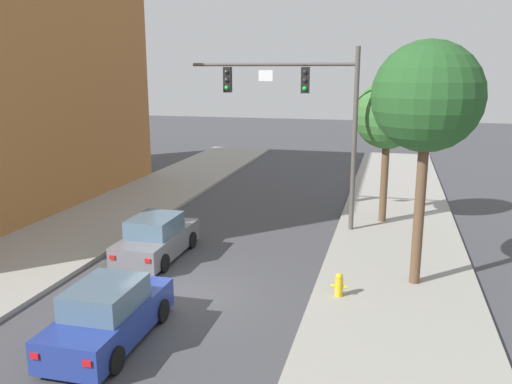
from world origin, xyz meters
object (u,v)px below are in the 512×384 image
car_following_blue (109,315)px  street_tree_nearest (427,98)px  car_lead_grey (157,239)px  fire_hydrant (339,285)px  traffic_signal_mast (307,104)px  street_tree_second (388,116)px

car_following_blue → street_tree_nearest: bearing=36.3°
car_lead_grey → car_following_blue: bearing=-76.2°
car_lead_grey → car_following_blue: size_ratio=1.00×
car_lead_grey → fire_hydrant: size_ratio=5.89×
traffic_signal_mast → car_following_blue: traffic_signal_mast is taller
traffic_signal_mast → street_tree_nearest: (4.42, -5.33, 0.57)m
street_tree_nearest → car_following_blue: bearing=-143.7°
traffic_signal_mast → car_lead_grey: (-4.64, -4.90, -4.64)m
traffic_signal_mast → street_tree_second: bearing=26.5°
street_tree_nearest → car_lead_grey: bearing=177.3°
car_following_blue → street_tree_nearest: (7.58, 5.57, 5.21)m
street_tree_nearest → street_tree_second: size_ratio=1.22×
street_tree_second → fire_hydrant: bearing=-97.0°
street_tree_second → traffic_signal_mast: bearing=-153.5°
car_lead_grey → car_following_blue: (1.48, -6.00, 0.00)m
fire_hydrant → street_tree_nearest: (2.22, 1.64, 5.43)m
car_lead_grey → fire_hydrant: 7.14m
car_following_blue → street_tree_nearest: 10.75m
car_lead_grey → street_tree_second: 11.02m
car_following_blue → fire_hydrant: bearing=36.3°
car_following_blue → fire_hydrant: size_ratio=5.91×
traffic_signal_mast → fire_hydrant: size_ratio=10.42×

